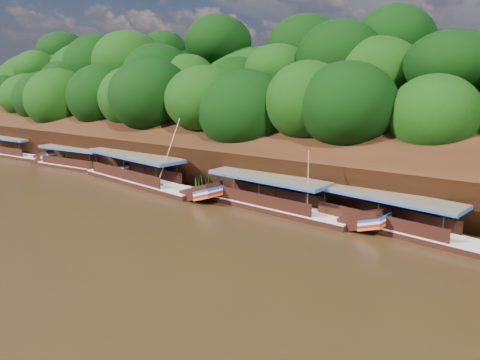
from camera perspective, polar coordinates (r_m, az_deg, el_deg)
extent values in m
plane|color=black|center=(29.08, -5.40, -6.82)|extent=(160.00, 160.00, 0.00)
cube|color=black|center=(41.33, 9.05, 4.01)|extent=(120.00, 16.12, 13.64)
cube|color=black|center=(50.98, 13.90, 1.47)|extent=(120.00, 24.00, 12.00)
ellipsoid|color=#0E3508|center=(64.45, -22.10, 6.12)|extent=(16.00, 8.00, 6.00)
ellipsoid|color=#0E3508|center=(64.18, -13.44, 11.88)|extent=(20.00, 10.00, 8.00)
ellipsoid|color=#0E3508|center=(43.43, 1.33, 4.60)|extent=(18.00, 8.00, 6.40)
ellipsoid|color=#0E3508|center=(47.24, 13.15, 11.88)|extent=(24.00, 11.00, 8.40)
cube|color=black|center=(31.14, 18.39, -6.10)|extent=(12.31, 3.88, 0.85)
cube|color=silver|center=(31.02, 18.45, -5.38)|extent=(12.32, 3.94, 0.09)
cube|color=brown|center=(30.81, 17.43, -1.79)|extent=(9.75, 3.79, 0.11)
cube|color=#1B4CB1|center=(30.84, 17.41, -2.00)|extent=(9.75, 3.79, 0.17)
cube|color=black|center=(34.18, 4.37, -3.77)|extent=(12.27, 3.28, 0.91)
cube|color=silver|center=(34.06, 4.38, -3.07)|extent=(12.27, 3.35, 0.10)
cube|color=black|center=(30.68, 14.79, -4.75)|extent=(3.01, 1.91, 1.71)
cube|color=#1B4CB1|center=(30.30, 16.11, -4.46)|extent=(1.64, 1.86, 0.62)
cube|color=#AA1612|center=(30.40, 16.07, -5.08)|extent=(1.64, 1.86, 0.62)
cube|color=brown|center=(34.00, 3.41, 0.40)|extent=(9.68, 3.38, 0.12)
cube|color=#1B4CB1|center=(34.02, 3.40, 0.20)|extent=(9.68, 3.38, 0.18)
cylinder|color=tan|center=(31.37, 8.29, -0.27)|extent=(0.47, 0.94, 4.42)
cube|color=black|center=(42.93, -11.95, -0.54)|extent=(14.60, 4.43, 0.98)
cube|color=silver|center=(42.82, -11.98, 0.07)|extent=(14.62, 4.50, 0.11)
cube|color=black|center=(36.54, -4.70, -1.42)|extent=(3.61, 2.26, 1.94)
cube|color=#1B4CB1|center=(35.82, -3.74, -1.16)|extent=(2.02, 2.11, 0.72)
cube|color=#AA1612|center=(35.91, -3.73, -1.74)|extent=(2.02, 2.11, 0.72)
cube|color=brown|center=(43.14, -12.80, 3.05)|extent=(11.56, 4.34, 0.13)
cube|color=#1B4CB1|center=(43.16, -12.80, 2.88)|extent=(11.56, 4.34, 0.20)
cylinder|color=tan|center=(38.66, -8.74, 3.34)|extent=(1.67, 1.37, 5.60)
cube|color=black|center=(51.64, -19.01, 1.29)|extent=(10.71, 2.78, 0.82)
cube|color=silver|center=(51.56, -19.04, 1.71)|extent=(10.72, 2.84, 0.09)
cube|color=black|center=(47.17, -14.37, 1.33)|extent=(2.62, 1.69, 1.52)
cube|color=#1B4CB1|center=(46.65, -13.82, 1.58)|extent=(1.42, 1.66, 0.55)
cube|color=#AA1612|center=(46.71, -13.79, 1.21)|extent=(1.42, 1.66, 0.55)
cube|color=brown|center=(51.77, -19.66, 3.74)|extent=(8.44, 2.91, 0.11)
cube|color=#1B4CB1|center=(51.79, -19.66, 3.62)|extent=(8.44, 2.91, 0.16)
cube|color=black|center=(62.15, -25.92, 2.56)|extent=(11.39, 2.86, 0.87)
cube|color=silver|center=(62.09, -25.96, 2.94)|extent=(11.39, 2.92, 0.10)
cube|color=black|center=(56.85, -22.50, 2.72)|extent=(2.78, 1.77, 1.62)
cube|color=#1B4CB1|center=(56.24, -22.10, 2.96)|extent=(1.49, 1.75, 0.58)
cube|color=#AA1612|center=(56.30, -22.07, 2.62)|extent=(1.49, 1.75, 0.58)
cube|color=brown|center=(62.42, -26.49, 4.72)|extent=(8.97, 3.02, 0.12)
cube|color=#1B4CB1|center=(62.43, -26.48, 4.62)|extent=(8.97, 3.02, 0.17)
cone|color=#21701C|center=(54.72, -20.89, 2.72)|extent=(1.50, 1.50, 1.78)
cone|color=#21701C|center=(48.79, -15.22, 1.94)|extent=(1.50, 1.50, 1.74)
cone|color=#21701C|center=(44.47, -9.96, 1.15)|extent=(1.50, 1.50, 1.73)
cone|color=#21701C|center=(39.96, -4.80, -0.18)|extent=(1.50, 1.50, 1.52)
cone|color=#21701C|center=(35.87, 6.13, -1.69)|extent=(1.50, 1.50, 1.58)
cone|color=#21701C|center=(33.65, 13.33, -2.61)|extent=(1.50, 1.50, 1.96)
cone|color=#21701C|center=(31.44, 24.24, -4.83)|extent=(1.50, 1.50, 1.66)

